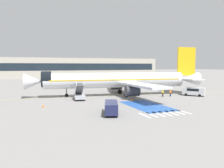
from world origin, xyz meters
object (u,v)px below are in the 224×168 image
(airliner, at_px, (119,80))
(traffic_cone_0, at_px, (43,106))
(ground_crew_1, at_px, (163,92))
(service_van_1, at_px, (111,107))
(terminal_building, at_px, (59,68))
(service_van_0, at_px, (194,91))
(fuel_tanker, at_px, (109,81))
(traffic_cone_1, at_px, (132,100))
(ground_crew_0, at_px, (170,92))
(boarding_stairs_forward, at_px, (79,95))

(airliner, xyz_separation_m, traffic_cone_0, (-18.60, -9.30, -3.53))
(ground_crew_1, bearing_deg, airliner, 179.51)
(service_van_1, height_order, terminal_building, terminal_building)
(service_van_0, bearing_deg, fuel_tanker, 73.21)
(ground_crew_1, bearing_deg, traffic_cone_1, -129.72)
(service_van_0, bearing_deg, ground_crew_0, 131.38)
(ground_crew_0, xyz_separation_m, traffic_cone_1, (-11.66, -2.81, -0.76))
(service_van_1, height_order, ground_crew_0, service_van_1)
(airliner, height_order, service_van_0, airliner)
(ground_crew_0, relative_size, traffic_cone_0, 3.34)
(fuel_tanker, relative_size, ground_crew_0, 5.55)
(service_van_0, height_order, traffic_cone_1, service_van_0)
(ground_crew_1, distance_m, traffic_cone_1, 10.26)
(service_van_1, xyz_separation_m, traffic_cone_1, (8.28, 9.89, -0.87))
(airliner, xyz_separation_m, service_van_1, (-9.21, -18.75, -2.67))
(traffic_cone_0, bearing_deg, boarding_stairs_forward, 38.16)
(fuel_tanker, xyz_separation_m, traffic_cone_1, (-6.54, -31.62, -1.60))
(airliner, height_order, ground_crew_0, airliner)
(airliner, xyz_separation_m, terminal_building, (-3.52, 87.99, 2.18))
(boarding_stairs_forward, relative_size, service_van_0, 1.06)
(airliner, relative_size, ground_crew_1, 24.35)
(boarding_stairs_forward, bearing_deg, traffic_cone_1, -23.49)
(ground_crew_1, relative_size, traffic_cone_1, 3.55)
(ground_crew_1, distance_m, terminal_building, 94.66)
(service_van_1, height_order, traffic_cone_0, service_van_1)
(boarding_stairs_forward, height_order, ground_crew_0, boarding_stairs_forward)
(boarding_stairs_forward, distance_m, terminal_building, 91.48)
(traffic_cone_1, bearing_deg, traffic_cone_0, -178.57)
(traffic_cone_1, bearing_deg, ground_crew_0, 13.53)
(service_van_0, bearing_deg, service_van_1, 167.11)
(airliner, bearing_deg, ground_crew_0, -112.25)
(airliner, xyz_separation_m, ground_crew_1, (8.82, -5.74, -2.75))
(service_van_1, distance_m, terminal_building, 106.99)
(service_van_1, bearing_deg, boarding_stairs_forward, -64.46)
(boarding_stairs_forward, distance_m, fuel_tanker, 30.56)
(traffic_cone_0, bearing_deg, ground_crew_0, 6.32)
(fuel_tanker, height_order, service_van_0, fuel_tanker)
(fuel_tanker, xyz_separation_m, service_van_1, (-14.82, -41.51, -0.72))
(ground_crew_0, distance_m, ground_crew_1, 1.94)
(airliner, distance_m, service_van_1, 21.05)
(ground_crew_0, bearing_deg, boarding_stairs_forward, 173.06)
(traffic_cone_1, distance_m, terminal_building, 97.04)
(boarding_stairs_forward, height_order, traffic_cone_1, boarding_stairs_forward)
(fuel_tanker, xyz_separation_m, ground_crew_1, (3.21, -28.50, -0.80))
(service_van_0, distance_m, traffic_cone_0, 35.26)
(airliner, relative_size, traffic_cone_1, 86.45)
(boarding_stairs_forward, bearing_deg, ground_crew_1, -0.63)
(ground_crew_1, height_order, traffic_cone_0, ground_crew_1)
(boarding_stairs_forward, relative_size, traffic_cone_0, 10.33)
(service_van_0, bearing_deg, terminal_building, 65.05)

